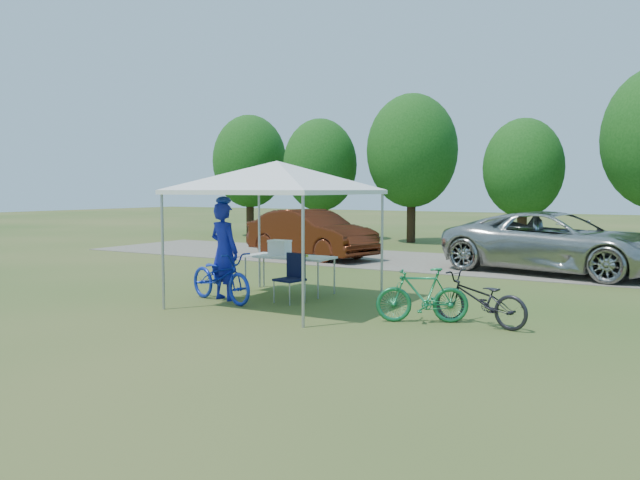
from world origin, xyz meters
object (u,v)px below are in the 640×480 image
object	(u,v)px
bike_green	(422,295)
cooler	(280,247)
folding_table	(289,258)
cyclist	(224,251)
minivan	(557,242)
bike_dark	(479,299)
folding_chair	(293,273)
bike_blue	(221,277)
sedan	(311,234)

from	to	relation	value
bike_green	cooler	bearing A→B (deg)	-136.58
folding_table	bike_green	bearing A→B (deg)	-22.02
cyclist	minivan	distance (m)	8.94
bike_green	bike_dark	world-z (taller)	bike_green
folding_chair	bike_blue	world-z (taller)	bike_blue
bike_blue	cyclist	bearing A→B (deg)	38.76
bike_dark	bike_green	bearing A→B (deg)	-61.21
bike_green	sedan	size ratio (longest dim) A/B	0.33
cyclist	bike_dark	size ratio (longest dim) A/B	1.18
bike_green	folding_chair	bearing A→B (deg)	-126.25
cyclist	minivan	bearing A→B (deg)	-113.44
folding_table	bike_dark	world-z (taller)	bike_dark
bike_dark	cyclist	bearing A→B (deg)	-74.15
cyclist	cooler	bearing A→B (deg)	-95.56
cooler	bike_blue	distance (m)	1.69
folding_table	cooler	xyz separation A→B (m)	(-0.25, -0.00, 0.21)
bike_blue	bike_dark	size ratio (longest dim) A/B	1.14
bike_blue	sedan	xyz separation A→B (m)	(-2.49, 7.56, 0.29)
bike_green	minivan	distance (m)	7.49
cooler	bike_blue	bearing A→B (deg)	-101.16
sedan	minivan	bearing A→B (deg)	-74.52
cooler	minivan	size ratio (longest dim) A/B	0.08
sedan	bike_dark	bearing A→B (deg)	-118.65
folding_table	bike_dark	size ratio (longest dim) A/B	1.16
bike_blue	minivan	distance (m)	9.08
cooler	bike_green	world-z (taller)	cooler
minivan	sedan	bearing A→B (deg)	102.12
minivan	cyclist	bearing A→B (deg)	157.49
cyclist	sedan	bearing A→B (deg)	-61.00
folding_chair	folding_table	bearing A→B (deg)	137.66
cooler	cyclist	world-z (taller)	cyclist
bike_green	bike_dark	size ratio (longest dim) A/B	0.92
folding_chair	cooler	distance (m)	1.34
cooler	cyclist	size ratio (longest dim) A/B	0.23
folding_table	sedan	distance (m)	6.71
folding_chair	bike_blue	size ratio (longest dim) A/B	0.50
cyclist	bike_blue	xyz separation A→B (m)	(0.09, -0.22, -0.48)
bike_green	minivan	xyz separation A→B (m)	(0.87, 7.43, 0.36)
bike_green	sedan	distance (m)	9.90
folding_table	bike_blue	size ratio (longest dim) A/B	1.02
cooler	sedan	xyz separation A→B (m)	(-2.80, 5.97, -0.17)
cyclist	bike_dark	bearing A→B (deg)	-167.04
folding_chair	bike_blue	bearing A→B (deg)	-138.91
folding_table	folding_chair	xyz separation A→B (m)	(0.66, -0.90, -0.19)
minivan	sedan	distance (m)	7.44
folding_table	cooler	bearing A→B (deg)	-180.00
bike_green	minivan	bearing A→B (deg)	147.48
folding_table	minivan	size ratio (longest dim) A/B	0.33
folding_table	bike_dark	xyz separation A→B (m)	(4.41, -1.19, -0.31)
cyclist	sedan	distance (m)	7.73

